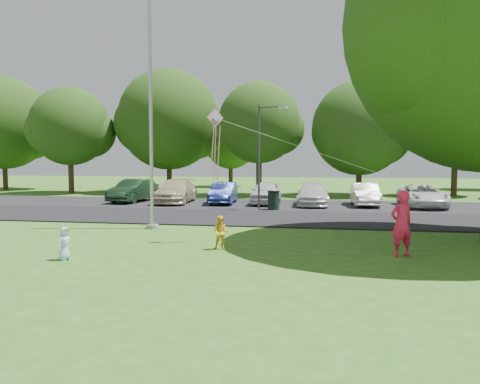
% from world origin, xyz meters
% --- Properties ---
extents(ground, '(120.00, 120.00, 0.00)m').
position_xyz_m(ground, '(0.00, 0.00, 0.00)').
color(ground, '#31641A').
rests_on(ground, ground).
extents(park_road, '(60.00, 6.00, 0.06)m').
position_xyz_m(park_road, '(0.00, 9.00, 0.03)').
color(park_road, black).
rests_on(park_road, ground).
extents(parking_strip, '(42.00, 7.00, 0.06)m').
position_xyz_m(parking_strip, '(0.00, 15.50, 0.03)').
color(parking_strip, black).
rests_on(parking_strip, ground).
extents(flagpole, '(0.50, 0.50, 10.00)m').
position_xyz_m(flagpole, '(-3.50, 5.00, 4.17)').
color(flagpole, '#B7BABF').
rests_on(flagpole, ground).
extents(street_lamp, '(1.62, 0.44, 5.79)m').
position_xyz_m(street_lamp, '(0.03, 12.70, 3.48)').
color(street_lamp, '#3F3F44').
rests_on(street_lamp, ground).
extents(trash_can, '(0.68, 0.68, 1.08)m').
position_xyz_m(trash_can, '(0.65, 12.47, 0.54)').
color(trash_can, black).
rests_on(trash_can, ground).
extents(tree_row, '(64.35, 11.94, 10.88)m').
position_xyz_m(tree_row, '(1.59, 24.23, 5.71)').
color(tree_row, '#332316').
rests_on(tree_row, ground).
extents(horizon_trees, '(77.46, 7.20, 7.02)m').
position_xyz_m(horizon_trees, '(4.06, 33.88, 4.30)').
color(horizon_trees, '#332316').
rests_on(horizon_trees, ground).
extents(parked_cars, '(19.83, 5.23, 1.47)m').
position_xyz_m(parked_cars, '(-0.00, 15.44, 0.75)').
color(parked_cars, black).
rests_on(parked_cars, ground).
extents(woman, '(0.83, 0.72, 1.91)m').
position_xyz_m(woman, '(5.53, 1.05, 0.96)').
color(woman, '#FE214E').
rests_on(woman, ground).
extents(child_yellow, '(0.55, 0.45, 1.06)m').
position_xyz_m(child_yellow, '(0.20, 1.14, 0.53)').
color(child_yellow, yellow).
rests_on(child_yellow, ground).
extents(child_blue, '(0.41, 0.52, 0.93)m').
position_xyz_m(child_blue, '(-3.76, -1.08, 0.47)').
color(child_blue, '#A6D6FF').
rests_on(child_blue, ground).
extents(kite, '(6.02, 1.57, 2.63)m').
position_xyz_m(kite, '(-0.12, 2.32, 3.71)').
color(kite, pink).
rests_on(kite, ground).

